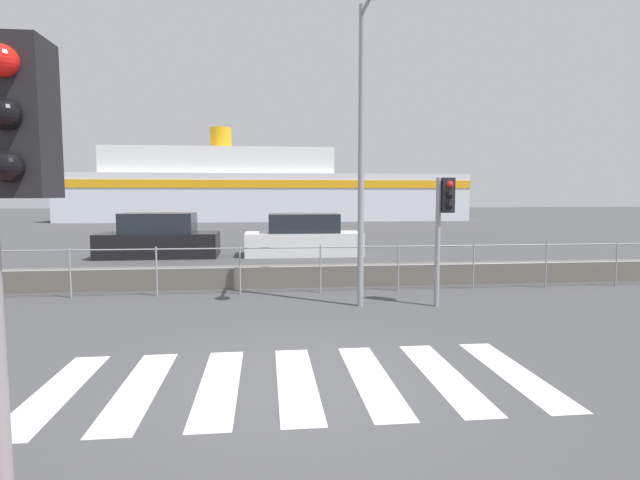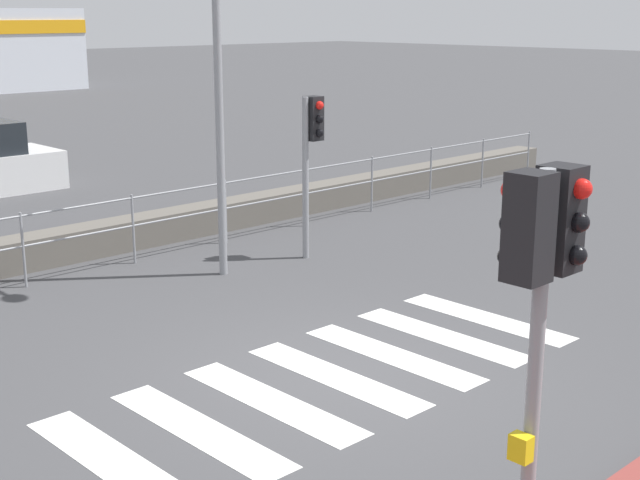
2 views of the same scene
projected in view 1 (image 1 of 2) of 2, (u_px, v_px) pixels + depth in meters
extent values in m
plane|color=#424244|center=(295.00, 382.00, 5.89)|extent=(160.00, 160.00, 0.00)
cube|color=silver|center=(57.00, 391.00, 5.60)|extent=(0.45, 2.40, 0.01)
cube|color=silver|center=(139.00, 388.00, 5.70)|extent=(0.45, 2.40, 0.01)
cube|color=silver|center=(219.00, 385.00, 5.79)|extent=(0.45, 2.40, 0.01)
cube|color=silver|center=(296.00, 381.00, 5.89)|extent=(0.45, 2.40, 0.01)
cube|color=silver|center=(371.00, 378.00, 5.99)|extent=(0.45, 2.40, 0.01)
cube|color=silver|center=(444.00, 375.00, 6.09)|extent=(0.45, 2.40, 0.01)
cube|color=silver|center=(514.00, 373.00, 6.19)|extent=(0.45, 2.40, 0.01)
cube|color=#605B54|center=(280.00, 276.00, 12.00)|extent=(25.89, 0.55, 0.50)
cylinder|color=gray|center=(280.00, 248.00, 11.07)|extent=(23.30, 0.03, 0.03)
cylinder|color=gray|center=(281.00, 267.00, 11.11)|extent=(23.30, 0.03, 0.03)
cylinder|color=gray|center=(70.00, 273.00, 10.62)|extent=(0.04, 0.04, 1.09)
cylinder|color=gray|center=(157.00, 272.00, 10.82)|extent=(0.04, 0.04, 1.09)
cylinder|color=gray|center=(240.00, 270.00, 11.01)|extent=(0.04, 0.04, 1.09)
cylinder|color=gray|center=(321.00, 269.00, 11.21)|extent=(0.04, 0.04, 1.09)
cylinder|color=gray|center=(398.00, 268.00, 11.40)|extent=(0.04, 0.04, 1.09)
cylinder|color=gray|center=(473.00, 266.00, 11.60)|extent=(0.04, 0.04, 1.09)
cylinder|color=gray|center=(546.00, 265.00, 11.79)|extent=(0.04, 0.04, 1.09)
cylinder|color=gray|center=(616.00, 264.00, 11.99)|extent=(0.04, 0.04, 1.09)
cube|color=black|center=(21.00, 119.00, 2.15)|extent=(0.24, 0.24, 0.68)
sphere|color=red|center=(2.00, 60.00, 1.99)|extent=(0.13, 0.13, 0.13)
sphere|color=black|center=(5.00, 114.00, 2.01)|extent=(0.13, 0.13, 0.13)
sphere|color=black|center=(8.00, 167.00, 2.03)|extent=(0.13, 0.13, 0.13)
cylinder|color=gray|center=(438.00, 243.00, 9.79)|extent=(0.10, 0.10, 2.54)
cube|color=black|center=(447.00, 195.00, 9.73)|extent=(0.24, 0.24, 0.68)
sphere|color=red|center=(450.00, 184.00, 9.57)|extent=(0.13, 0.13, 0.13)
sphere|color=black|center=(450.00, 195.00, 9.59)|extent=(0.13, 0.13, 0.13)
sphere|color=black|center=(449.00, 206.00, 9.61)|extent=(0.13, 0.13, 0.13)
cylinder|color=gray|center=(361.00, 159.00, 9.66)|extent=(0.12, 0.12, 5.79)
cylinder|color=gray|center=(368.00, 2.00, 8.89)|extent=(0.07, 1.05, 0.07)
cube|color=silver|center=(269.00, 197.00, 43.68)|extent=(33.80, 6.82, 3.96)
cube|color=white|center=(221.00, 162.00, 42.96)|extent=(18.93, 5.46, 2.18)
cube|color=orange|center=(269.00, 184.00, 40.18)|extent=(33.80, 0.08, 0.63)
cylinder|color=orange|center=(221.00, 138.00, 42.78)|extent=(1.80, 1.80, 1.80)
cube|color=black|center=(159.00, 245.00, 17.71)|extent=(4.12, 1.78, 0.86)
cube|color=#1E2328|center=(159.00, 223.00, 17.64)|extent=(2.47, 1.57, 0.71)
cube|color=silver|center=(303.00, 244.00, 18.27)|extent=(4.22, 1.71, 0.84)
cube|color=#1E2328|center=(303.00, 223.00, 18.20)|extent=(2.53, 1.51, 0.68)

